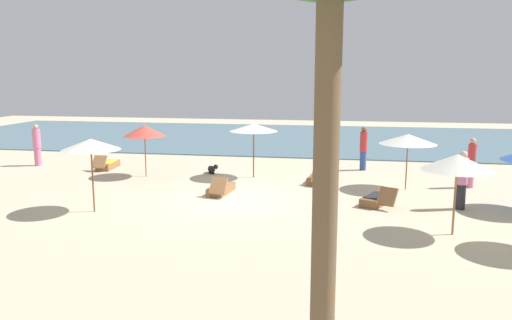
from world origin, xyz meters
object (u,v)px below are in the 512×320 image
at_px(umbrella_1, 457,162).
at_px(lounger_0, 107,165).
at_px(lounger_1, 318,179).
at_px(lounger_3, 221,189).
at_px(person_2, 363,148).
at_px(dog, 212,169).
at_px(lounger_2, 377,199).
at_px(person_4, 462,180).
at_px(umbrella_4, 254,128).
at_px(umbrella_6, 91,144).
at_px(person_3, 37,145).
at_px(umbrella_5, 144,131).
at_px(umbrella_2, 408,139).
at_px(person_1, 471,162).

bearing_deg(umbrella_1, lounger_0, 152.08).
height_order(lounger_1, lounger_3, lounger_3).
xyz_separation_m(person_2, dog, (-6.48, -1.86, -0.82)).
bearing_deg(umbrella_1, lounger_2, 122.39).
bearing_deg(person_4, person_2, 114.93).
distance_m(umbrella_4, lounger_1, 3.36).
distance_m(lounger_0, lounger_1, 9.69).
height_order(lounger_1, person_4, person_4).
relative_size(umbrella_6, person_2, 1.18).
bearing_deg(dog, person_3, 177.74).
distance_m(umbrella_5, lounger_3, 4.85).
bearing_deg(person_3, person_2, 5.80).
bearing_deg(lounger_1, lounger_2, -54.68).
distance_m(person_3, dog, 8.58).
height_order(umbrella_6, lounger_2, umbrella_6).
distance_m(umbrella_6, lounger_3, 4.90).
bearing_deg(umbrella_4, umbrella_1, -44.26).
height_order(person_3, dog, person_3).
relative_size(umbrella_1, umbrella_6, 0.95).
height_order(lounger_3, person_2, person_2).
relative_size(umbrella_2, lounger_1, 1.18).
relative_size(umbrella_1, person_2, 1.12).
distance_m(umbrella_4, person_1, 8.52).
bearing_deg(umbrella_1, lounger_1, 123.92).
distance_m(lounger_2, person_4, 2.70).
relative_size(person_2, person_3, 1.00).
distance_m(person_1, dog, 10.46).
xyz_separation_m(lounger_3, person_2, (5.20, 5.42, 0.83)).
distance_m(lounger_1, lounger_2, 3.67).
xyz_separation_m(umbrella_5, lounger_3, (3.84, -2.39, -1.76)).
distance_m(umbrella_1, umbrella_5, 12.55).
relative_size(umbrella_6, person_1, 1.22).
distance_m(umbrella_5, person_3, 6.24).
relative_size(umbrella_2, person_4, 1.11).
distance_m(umbrella_6, dog, 7.15).
bearing_deg(lounger_3, lounger_0, 149.14).
relative_size(lounger_1, person_4, 0.94).
relative_size(lounger_0, person_3, 0.89).
relative_size(umbrella_6, dog, 3.10).
relative_size(lounger_1, lounger_2, 1.00).
relative_size(lounger_0, person_1, 0.91).
relative_size(umbrella_1, lounger_0, 1.26).
bearing_deg(person_2, person_3, -174.20).
height_order(umbrella_1, lounger_1, umbrella_1).
distance_m(umbrella_1, dog, 11.20).
height_order(umbrella_1, person_3, umbrella_1).
bearing_deg(umbrella_6, lounger_1, 39.04).
xyz_separation_m(lounger_0, person_3, (-3.57, 0.16, 0.81)).
relative_size(umbrella_2, person_1, 1.10).
distance_m(lounger_1, person_3, 13.28).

